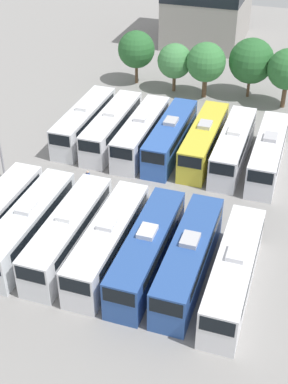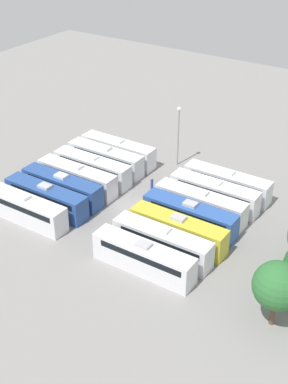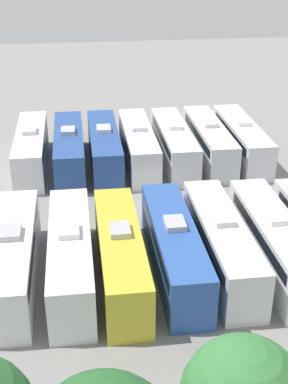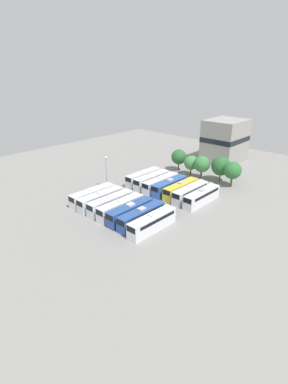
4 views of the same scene
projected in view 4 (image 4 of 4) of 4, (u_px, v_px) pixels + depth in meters
ground_plane at (147, 203)px, 70.74m from camera, size 130.29×130.29×0.00m
bus_0 at (93, 195)px, 70.25m from camera, size 2.52×11.71×3.59m
bus_1 at (101, 199)px, 68.31m from camera, size 2.52×11.71×3.59m
bus_2 at (111, 203)px, 66.38m from camera, size 2.52×11.71×3.59m
bus_3 at (121, 207)px, 64.32m from camera, size 2.52×11.71×3.59m
bus_4 at (131, 211)px, 62.40m from camera, size 2.52×11.71×3.59m
bus_5 at (142, 216)px, 60.49m from camera, size 2.52×11.71×3.59m
bus_6 at (152, 222)px, 58.10m from camera, size 2.52×11.71×3.59m
bus_7 at (144, 177)px, 82.08m from camera, size 2.52×11.71×3.59m
bus_8 at (152, 180)px, 79.93m from camera, size 2.52×11.71×3.59m
bus_9 at (160, 183)px, 77.72m from camera, size 2.52×11.71×3.59m
bus_10 at (170, 186)px, 75.92m from camera, size 2.52×11.71×3.59m
bus_11 at (181, 189)px, 74.06m from camera, size 2.52×11.71×3.59m
bus_12 at (190, 192)px, 72.00m from camera, size 2.52×11.71×3.59m
bus_13 at (202, 196)px, 69.72m from camera, size 2.52×11.71×3.59m
worker_person at (131, 194)px, 73.71m from camera, size 0.36×0.36×1.79m
light_pole at (106, 167)px, 76.33m from camera, size 0.60×0.60×8.95m
tree_0 at (179, 157)px, 91.09m from camera, size 4.58×4.58×6.67m
tree_1 at (191, 163)px, 87.36m from camera, size 4.19×4.19×5.95m
tree_2 at (202, 164)px, 84.36m from camera, size 4.63×4.63×6.67m
tree_3 at (221, 166)px, 82.31m from camera, size 5.30×5.30×7.13m
tree_4 at (233, 170)px, 78.38m from camera, size 4.64×4.64×6.95m
depot_building at (225, 140)px, 100.03m from camera, size 11.16×13.69×13.84m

